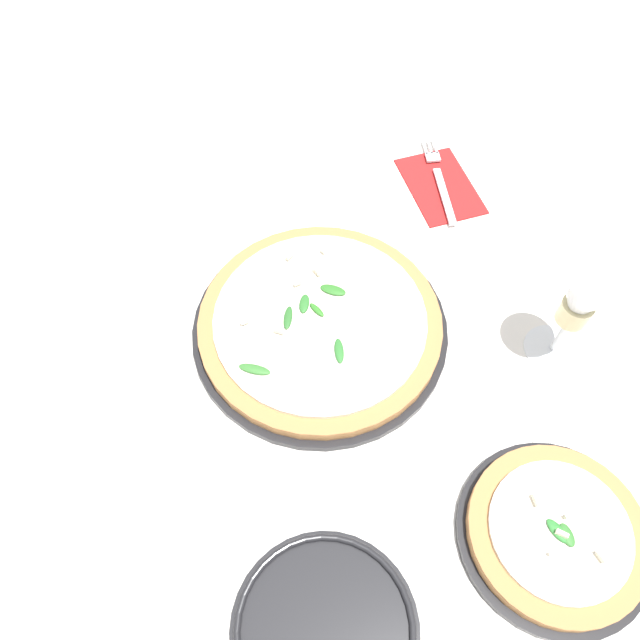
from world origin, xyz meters
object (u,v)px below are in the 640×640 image
side_plate_white (325,629)px  shaker_pepper (592,270)px  fork (440,180)px  pizza_personal_side (556,534)px  wine_glass (580,303)px  pizza_arugula_main (320,325)px

side_plate_white → shaker_pepper: (0.15, -0.59, 0.02)m
fork → shaker_pepper: shaker_pepper is taller
pizza_personal_side → shaker_pepper: 0.39m
wine_glass → side_plate_white: size_ratio=0.82×
pizza_arugula_main → wine_glass: size_ratio=2.13×
pizza_arugula_main → pizza_personal_side: same height
fork → side_plate_white: 0.70m
pizza_arugula_main → shaker_pepper: size_ratio=5.37×
pizza_arugula_main → pizza_personal_side: size_ratio=1.59×
pizza_personal_side → fork: size_ratio=1.25×
wine_glass → pizza_arugula_main: bearing=48.5°
wine_glass → fork: size_ratio=0.93×
fork → shaker_pepper: 0.29m
pizza_arugula_main → pizza_personal_side: 0.39m
fork → pizza_personal_side: bearing=-179.2°
pizza_personal_side → fork: (0.51, -0.28, -0.01)m
pizza_arugula_main → wine_glass: 0.34m
side_plate_white → shaker_pepper: shaker_pepper is taller
fork → shaker_pepper: bearing=-142.8°
pizza_arugula_main → pizza_personal_side: (-0.39, -0.05, -0.00)m
pizza_personal_side → side_plate_white: 0.29m
side_plate_white → shaker_pepper: bearing=-76.2°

